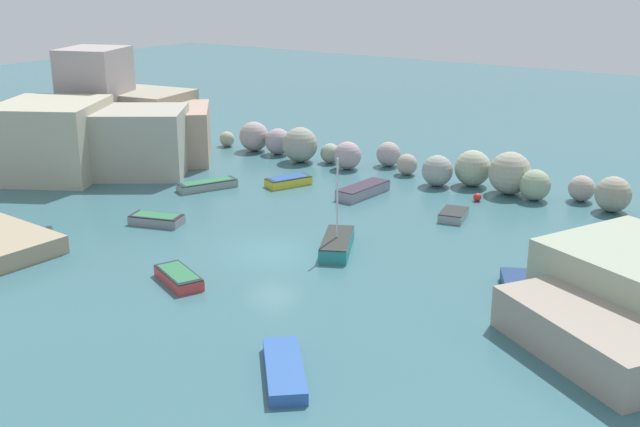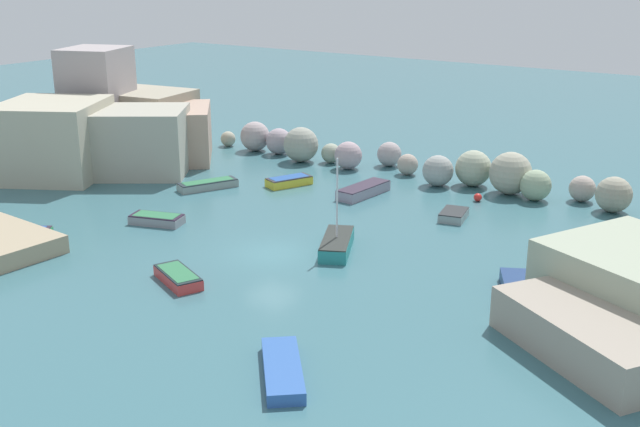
% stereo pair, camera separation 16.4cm
% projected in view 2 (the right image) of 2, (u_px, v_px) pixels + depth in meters
% --- Properties ---
extents(cove_water, '(160.00, 160.00, 0.00)m').
position_uv_depth(cove_water, '(272.00, 253.00, 40.95)').
color(cove_water, '#396872').
rests_on(cove_water, ground).
extents(cliff_headland_left, '(18.96, 20.56, 8.23)m').
position_uv_depth(cliff_headland_left, '(113.00, 127.00, 59.73)').
color(cliff_headland_left, tan).
rests_on(cliff_headland_left, ground).
extents(rock_breakwater, '(35.87, 4.83, 2.79)m').
position_uv_depth(rock_breakwater, '(417.00, 163.00, 54.77)').
color(rock_breakwater, '#ACA690').
rests_on(rock_breakwater, ground).
extents(channel_buoy, '(0.52, 0.52, 0.52)m').
position_uv_depth(channel_buoy, '(478.00, 197.00, 49.74)').
color(channel_buoy, red).
rests_on(channel_buoy, cove_water).
extents(moored_boat_0, '(2.39, 3.34, 0.61)m').
position_uv_depth(moored_boat_0, '(289.00, 181.00, 53.22)').
color(moored_boat_0, gold).
rests_on(moored_boat_0, cove_water).
extents(moored_boat_1, '(3.10, 4.34, 5.04)m').
position_uv_depth(moored_boat_1, '(337.00, 244.00, 41.21)').
color(moored_boat_1, teal).
rests_on(moored_boat_1, cove_water).
extents(moored_boat_2, '(3.31, 2.18, 0.56)m').
position_uv_depth(moored_boat_2, '(157.00, 219.00, 45.47)').
color(moored_boat_2, gray).
rests_on(moored_boat_2, cove_water).
extents(moored_boat_3, '(1.73, 4.36, 0.69)m').
position_uv_depth(moored_boat_3, '(363.00, 190.00, 50.97)').
color(moored_boat_3, gray).
rests_on(moored_boat_3, cove_water).
extents(moored_boat_4, '(2.75, 3.63, 0.60)m').
position_uv_depth(moored_boat_4, '(518.00, 288.00, 35.92)').
color(moored_boat_4, navy).
rests_on(moored_boat_4, cove_water).
extents(moored_boat_5, '(3.92, 4.37, 0.58)m').
position_uv_depth(moored_boat_5, '(595.00, 256.00, 39.78)').
color(moored_boat_5, '#C74038').
rests_on(moored_boat_5, cove_water).
extents(moored_boat_6, '(1.83, 2.45, 0.52)m').
position_uv_depth(moored_boat_6, '(454.00, 215.00, 46.32)').
color(moored_boat_6, '#8C9797').
rests_on(moored_boat_6, cove_water).
extents(moored_boat_7, '(3.36, 2.43, 0.57)m').
position_uv_depth(moored_boat_7, '(178.00, 277.00, 37.15)').
color(moored_boat_7, '#CF3B39').
rests_on(moored_boat_7, cove_water).
extents(moored_boat_8, '(2.77, 4.12, 0.56)m').
position_uv_depth(moored_boat_8, '(208.00, 185.00, 52.46)').
color(moored_boat_8, gray).
rests_on(moored_boat_8, cove_water).
extents(moored_boat_9, '(3.87, 3.26, 0.55)m').
position_uv_depth(moored_boat_9, '(16.00, 234.00, 43.02)').
color(moored_boat_9, '#2F8C4F').
rests_on(moored_boat_9, cove_water).
extents(moored_boat_10, '(3.87, 4.20, 0.49)m').
position_uv_depth(moored_boat_10, '(283.00, 370.00, 28.83)').
color(moored_boat_10, '#305DAD').
rests_on(moored_boat_10, cove_water).
extents(moored_boat_11, '(2.05, 2.57, 0.62)m').
position_uv_depth(moored_boat_11, '(179.00, 163.00, 58.05)').
color(moored_boat_11, '#938A9B').
rests_on(moored_boat_11, cove_water).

